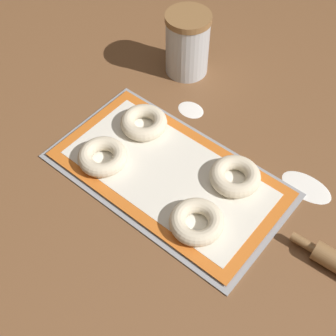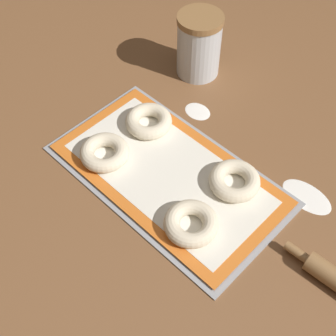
{
  "view_description": "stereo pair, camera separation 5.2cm",
  "coord_description": "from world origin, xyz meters",
  "views": [
    {
      "loc": [
        0.4,
        -0.49,
        0.84
      ],
      "look_at": [
        -0.0,
        -0.0,
        0.03
      ],
      "focal_mm": 50.0,
      "sensor_mm": 36.0,
      "label": 1
    },
    {
      "loc": [
        0.44,
        -0.45,
        0.84
      ],
      "look_at": [
        -0.0,
        -0.0,
        0.03
      ],
      "focal_mm": 50.0,
      "sensor_mm": 36.0,
      "label": 2
    }
  ],
  "objects": [
    {
      "name": "ground_plane",
      "position": [
        0.0,
        0.0,
        0.0
      ],
      "size": [
        2.8,
        2.8,
        0.0
      ],
      "primitive_type": "plane",
      "color": "brown"
    },
    {
      "name": "flour_canister",
      "position": [
        -0.19,
        0.31,
        0.09
      ],
      "size": [
        0.12,
        0.12,
        0.17
      ],
      "color": "silver",
      "rests_on": "ground_plane"
    },
    {
      "name": "bagel_back_left",
      "position": [
        -0.13,
        0.07,
        0.03
      ],
      "size": [
        0.11,
        0.11,
        0.03
      ],
      "color": "beige",
      "rests_on": "baking_mat"
    },
    {
      "name": "flour_patch_near",
      "position": [
        0.26,
        0.17,
        0.0
      ],
      "size": [
        0.12,
        0.07,
        0.0
      ],
      "color": "white",
      "rests_on": "ground_plane"
    },
    {
      "name": "baking_mat",
      "position": [
        -0.0,
        -0.0,
        0.01
      ],
      "size": [
        0.51,
        0.28,
        0.0
      ],
      "color": "orange",
      "rests_on": "baking_tray"
    },
    {
      "name": "bagel_front_right",
      "position": [
        0.13,
        -0.07,
        0.03
      ],
      "size": [
        0.11,
        0.11,
        0.03
      ],
      "color": "beige",
      "rests_on": "baking_mat"
    },
    {
      "name": "baking_tray",
      "position": [
        -0.0,
        -0.0,
        0.0
      ],
      "size": [
        0.53,
        0.3,
        0.01
      ],
      "color": "#93969B",
      "rests_on": "ground_plane"
    },
    {
      "name": "bagel_back_right",
      "position": [
        0.13,
        0.08,
        0.03
      ],
      "size": [
        0.11,
        0.11,
        0.03
      ],
      "color": "beige",
      "rests_on": "baking_mat"
    },
    {
      "name": "bagel_front_left",
      "position": [
        -0.14,
        -0.07,
        0.03
      ],
      "size": [
        0.11,
        0.11,
        0.03
      ],
      "color": "beige",
      "rests_on": "baking_mat"
    },
    {
      "name": "flour_patch_far",
      "position": [
        -0.09,
        0.2,
        0.0
      ],
      "size": [
        0.07,
        0.05,
        0.0
      ],
      "color": "white",
      "rests_on": "ground_plane"
    }
  ]
}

